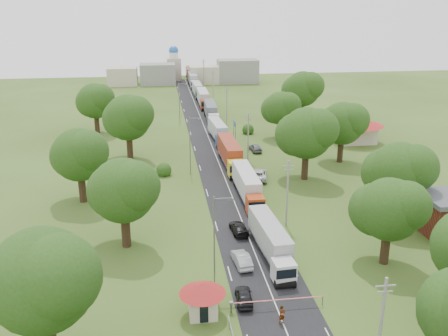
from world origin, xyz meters
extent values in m
plane|color=#354A18|center=(0.00, 0.00, 0.00)|extent=(260.00, 260.00, 0.00)
cube|color=black|center=(0.00, 20.00, 0.00)|extent=(8.00, 200.00, 0.04)
cylinder|color=slate|center=(-4.50, -25.00, 0.55)|extent=(0.20, 0.20, 1.10)
cube|color=slate|center=(-4.50, -25.00, 1.05)|extent=(0.35, 0.35, 0.25)
cylinder|color=red|center=(0.00, -25.00, 1.00)|extent=(9.00, 0.12, 0.12)
cylinder|color=slate|center=(4.50, -25.00, 0.50)|extent=(0.10, 0.10, 1.00)
cube|color=#BDB19D|center=(-7.20, -25.00, 1.20)|extent=(2.60, 2.60, 2.40)
cone|color=maroon|center=(-7.20, -25.00, 2.90)|extent=(4.40, 4.40, 1.10)
cube|color=black|center=(-5.89, -25.00, 1.40)|extent=(0.02, 1.20, 0.90)
cube|color=black|center=(-7.20, -26.31, 1.00)|extent=(0.80, 0.02, 1.90)
cylinder|color=slate|center=(5.20, 33.80, 2.00)|extent=(0.12, 0.12, 4.00)
cylinder|color=slate|center=(5.20, 36.20, 2.00)|extent=(0.12, 0.12, 4.00)
cube|color=navy|center=(5.20, 35.00, 3.60)|extent=(0.06, 3.00, 1.00)
cube|color=silver|center=(5.20, 35.00, 3.60)|extent=(0.07, 3.10, 0.06)
cylinder|color=gray|center=(5.50, -35.00, 4.50)|extent=(0.24, 0.24, 9.00)
cube|color=gray|center=(5.50, -35.00, 8.30)|extent=(1.60, 0.10, 0.10)
cube|color=gray|center=(5.50, -35.00, 7.80)|extent=(1.20, 0.10, 0.10)
cylinder|color=gray|center=(5.50, -7.00, 4.50)|extent=(0.24, 0.24, 9.00)
cube|color=gray|center=(5.50, -7.00, 8.30)|extent=(1.60, 0.10, 0.10)
cube|color=gray|center=(5.50, -7.00, 7.80)|extent=(1.20, 0.10, 0.10)
cylinder|color=gray|center=(5.50, 21.00, 4.50)|extent=(0.24, 0.24, 9.00)
cube|color=gray|center=(5.50, 21.00, 8.30)|extent=(1.60, 0.10, 0.10)
cube|color=gray|center=(5.50, 21.00, 7.80)|extent=(1.20, 0.10, 0.10)
cylinder|color=gray|center=(5.50, 49.00, 4.50)|extent=(0.24, 0.24, 9.00)
cube|color=gray|center=(5.50, 49.00, 8.30)|extent=(1.60, 0.10, 0.10)
cube|color=gray|center=(5.50, 49.00, 7.80)|extent=(1.20, 0.10, 0.10)
cylinder|color=gray|center=(5.50, 77.00, 4.50)|extent=(0.24, 0.24, 9.00)
cube|color=gray|center=(5.50, 77.00, 8.30)|extent=(1.60, 0.10, 0.10)
cube|color=gray|center=(5.50, 77.00, 7.80)|extent=(1.20, 0.10, 0.10)
cylinder|color=gray|center=(5.50, 105.00, 4.50)|extent=(0.24, 0.24, 9.00)
cube|color=gray|center=(5.50, 105.00, 8.30)|extent=(1.60, 0.10, 0.10)
cube|color=gray|center=(5.50, 105.00, 7.80)|extent=(1.20, 0.10, 0.10)
cylinder|color=slate|center=(-5.50, -20.00, 5.00)|extent=(0.16, 0.16, 10.00)
cube|color=slate|center=(-4.60, -20.00, 9.70)|extent=(1.80, 0.10, 0.10)
cube|color=slate|center=(-3.80, -20.00, 9.55)|extent=(0.50, 0.22, 0.15)
cylinder|color=slate|center=(-5.50, 15.00, 5.00)|extent=(0.16, 0.16, 10.00)
cube|color=slate|center=(-4.60, 15.00, 9.70)|extent=(1.80, 0.10, 0.10)
cube|color=slate|center=(-3.80, 15.00, 9.55)|extent=(0.50, 0.22, 0.15)
cylinder|color=slate|center=(-5.50, 50.00, 5.00)|extent=(0.16, 0.16, 10.00)
cube|color=slate|center=(-4.60, 50.00, 9.70)|extent=(1.80, 0.10, 0.10)
cube|color=slate|center=(-3.80, 50.00, 9.55)|extent=(0.50, 0.22, 0.15)
cylinder|color=#382616|center=(14.00, -18.00, 1.92)|extent=(1.04, 1.04, 3.85)
sphere|color=#243F11|center=(14.00, -18.00, 6.60)|extent=(7.00, 7.00, 7.00)
sphere|color=#243F11|center=(15.25, -19.00, 7.35)|extent=(5.50, 5.50, 5.50)
sphere|color=#243F11|center=(13.00, -16.75, 6.10)|extent=(6.00, 6.00, 6.00)
cylinder|color=#382616|center=(20.00, -8.00, 2.10)|extent=(1.08, 1.08, 4.20)
sphere|color=#243F11|center=(20.00, -8.00, 7.22)|extent=(7.70, 7.70, 7.70)
sphere|color=#243F11|center=(21.38, -9.10, 8.05)|extent=(6.05, 6.05, 6.05)
sphere|color=#243F11|center=(18.90, -6.62, 6.67)|extent=(6.60, 6.60, 6.60)
cylinder|color=#382616|center=(13.00, 10.00, 2.27)|extent=(1.12, 1.12, 4.55)
sphere|color=#243F11|center=(13.00, 10.00, 7.85)|extent=(8.40, 8.40, 8.40)
sphere|color=#243F11|center=(14.50, 8.80, 8.75)|extent=(6.60, 6.60, 6.60)
sphere|color=#243F11|center=(11.80, 11.50, 7.25)|extent=(7.20, 7.20, 7.20)
cylinder|color=#382616|center=(22.00, 18.00, 2.10)|extent=(1.08, 1.08, 4.20)
sphere|color=#243F11|center=(22.00, 18.00, 7.22)|extent=(7.70, 7.70, 7.70)
sphere|color=#243F11|center=(23.38, 16.90, 8.05)|extent=(6.05, 6.05, 6.05)
sphere|color=#243F11|center=(20.90, 19.38, 6.67)|extent=(6.60, 6.60, 6.60)
cylinder|color=#382616|center=(15.00, 35.00, 1.92)|extent=(1.04, 1.04, 3.85)
sphere|color=#243F11|center=(15.00, 35.00, 6.60)|extent=(7.00, 7.00, 7.00)
sphere|color=#243F11|center=(16.25, 34.00, 7.35)|extent=(5.50, 5.50, 5.50)
sphere|color=#243F11|center=(14.00, 36.25, 6.10)|extent=(6.00, 6.00, 6.00)
cylinder|color=#382616|center=(24.00, 50.00, 2.27)|extent=(1.12, 1.12, 4.55)
sphere|color=#243F11|center=(24.00, 50.00, 7.85)|extent=(8.40, 8.40, 8.40)
sphere|color=#243F11|center=(25.50, 48.80, 8.75)|extent=(6.60, 6.60, 6.60)
sphere|color=#243F11|center=(22.80, 51.50, 7.25)|extent=(7.20, 7.20, 7.20)
sphere|color=#243F11|center=(-20.00, -30.00, 7.85)|extent=(8.40, 8.40, 8.40)
sphere|color=#243F11|center=(-18.50, -31.20, 8.75)|extent=(6.60, 6.60, 6.60)
sphere|color=#243F11|center=(-21.20, -28.50, 7.25)|extent=(7.20, 7.20, 7.20)
cylinder|color=#382616|center=(-15.00, -10.00, 2.10)|extent=(1.08, 1.08, 4.20)
sphere|color=#243F11|center=(-15.00, -10.00, 7.22)|extent=(7.70, 7.70, 7.70)
sphere|color=#243F11|center=(-13.62, -11.10, 8.05)|extent=(6.05, 6.05, 6.05)
sphere|color=#243F11|center=(-16.10, -8.62, 6.67)|extent=(6.60, 6.60, 6.60)
cylinder|color=#382616|center=(-22.00, 5.00, 2.10)|extent=(1.08, 1.08, 4.20)
sphere|color=#243F11|center=(-22.00, 5.00, 7.22)|extent=(7.70, 7.70, 7.70)
sphere|color=#243F11|center=(-20.62, 3.90, 8.05)|extent=(6.05, 6.05, 6.05)
sphere|color=#243F11|center=(-23.10, 6.38, 6.67)|extent=(6.60, 6.60, 6.60)
cylinder|color=#382616|center=(-16.00, 25.00, 2.27)|extent=(1.12, 1.12, 4.55)
sphere|color=#243F11|center=(-16.00, 25.00, 7.85)|extent=(8.40, 8.40, 8.40)
sphere|color=#243F11|center=(-14.50, 23.80, 8.75)|extent=(6.60, 6.60, 6.60)
sphere|color=#243F11|center=(-17.20, 26.50, 7.25)|extent=(7.20, 7.20, 7.20)
cylinder|color=#382616|center=(-24.00, 45.00, 2.10)|extent=(1.08, 1.08, 4.20)
sphere|color=#243F11|center=(-24.00, 45.00, 7.22)|extent=(7.70, 7.70, 7.70)
sphere|color=#243F11|center=(-22.62, 43.90, 8.05)|extent=(6.05, 6.05, 6.05)
sphere|color=#243F11|center=(-25.10, 46.38, 6.67)|extent=(6.60, 6.60, 6.60)
cube|color=#BDB19D|center=(30.00, 30.00, 2.00)|extent=(7.00, 5.00, 4.00)
cone|color=maroon|center=(30.00, 30.00, 4.90)|extent=(10.08, 10.08, 1.80)
cube|color=gray|center=(-10.00, 110.00, 3.50)|extent=(12.00, 8.00, 7.00)
cube|color=#BDB19D|center=(6.00, 110.00, 3.00)|extent=(10.00, 8.00, 6.00)
cube|color=gray|center=(18.00, 110.00, 4.00)|extent=(14.00, 8.00, 8.00)
cube|color=#BDB19D|center=(-22.00, 110.00, 3.00)|extent=(10.00, 8.00, 6.00)
cube|color=#BDB19D|center=(-4.00, 118.00, 4.00)|extent=(5.00, 5.00, 8.00)
cylinder|color=silver|center=(-4.00, 118.00, 9.00)|extent=(3.20, 3.20, 2.00)
sphere|color=#2659B2|center=(-4.00, 118.00, 10.60)|extent=(3.40, 3.40, 3.40)
cube|color=silver|center=(1.68, -20.67, 1.45)|extent=(2.38, 2.38, 2.33)
cube|color=black|center=(1.68, -21.80, 1.77)|extent=(2.14, 0.16, 1.03)
cube|color=slate|center=(1.68, -21.74, 0.51)|extent=(2.06, 0.38, 0.33)
cube|color=slate|center=(1.68, -14.14, 0.70)|extent=(2.85, 10.85, 0.28)
cube|color=#A2A2A6|center=(1.68, -13.86, 2.38)|extent=(3.05, 11.14, 2.80)
cylinder|color=black|center=(1.68, -21.51, 0.47)|extent=(2.19, 0.93, 0.93)
cylinder|color=black|center=(1.68, -19.83, 0.47)|extent=(2.19, 0.93, 0.93)
cylinder|color=black|center=(1.68, -10.87, 0.47)|extent=(2.19, 0.93, 0.93)
cylinder|color=black|center=(1.68, -9.47, 0.47)|extent=(2.19, 0.93, 0.93)
cube|color=#AE3913|center=(2.11, -3.08, 1.51)|extent=(2.36, 2.36, 2.43)
cube|color=black|center=(2.11, -4.26, 1.85)|extent=(2.24, 0.04, 1.07)
cube|color=slate|center=(2.11, -4.20, 0.54)|extent=(2.14, 0.27, 0.34)
cube|color=slate|center=(2.11, 3.73, 0.73)|extent=(2.36, 11.21, 0.29)
cube|color=silver|center=(2.11, 4.02, 2.48)|extent=(2.56, 11.51, 2.92)
cylinder|color=black|center=(2.11, -3.96, 0.49)|extent=(2.29, 0.97, 0.97)
cylinder|color=black|center=(2.11, -2.21, 0.49)|extent=(2.29, 0.97, 0.97)
cylinder|color=black|center=(2.11, 7.14, 0.49)|extent=(2.29, 0.97, 0.97)
cylinder|color=black|center=(2.11, 8.60, 0.49)|extent=(2.29, 0.97, 0.97)
cube|color=yellow|center=(1.85, 12.06, 1.63)|extent=(2.57, 2.57, 2.62)
cube|color=black|center=(1.85, 10.79, 1.99)|extent=(2.41, 0.07, 1.15)
cube|color=slate|center=(1.85, 10.85, 0.58)|extent=(2.31, 0.30, 0.37)
cube|color=slate|center=(1.85, 19.41, 0.79)|extent=(2.67, 12.12, 0.31)
cube|color=maroon|center=(1.85, 19.72, 2.68)|extent=(2.89, 12.44, 3.15)
cylinder|color=black|center=(1.85, 11.11, 0.52)|extent=(2.47, 1.05, 1.05)
cylinder|color=black|center=(1.85, 13.00, 0.52)|extent=(2.47, 1.05, 1.05)
cylinder|color=black|center=(1.85, 23.08, 0.52)|extent=(2.47, 1.05, 1.05)
cylinder|color=black|center=(1.85, 24.66, 0.52)|extent=(2.47, 1.05, 1.05)
cube|color=navy|center=(1.79, 29.80, 1.43)|extent=(2.36, 2.36, 2.31)
cube|color=black|center=(1.79, 28.68, 1.76)|extent=(2.12, 0.16, 1.02)
cube|color=slate|center=(1.79, 28.74, 0.51)|extent=(2.05, 0.39, 0.32)
cube|color=slate|center=(1.79, 36.27, 0.69)|extent=(2.83, 10.74, 0.28)
cube|color=#B1B2B6|center=(1.79, 36.54, 2.36)|extent=(3.04, 11.03, 2.77)
cylinder|color=black|center=(1.79, 28.97, 0.46)|extent=(2.17, 0.92, 0.92)
cylinder|color=black|center=(1.79, 30.63, 0.46)|extent=(2.17, 0.92, 0.92)
cylinder|color=black|center=(1.79, 39.50, 0.46)|extent=(2.17, 0.92, 0.92)
cylinder|color=black|center=(1.79, 40.89, 0.46)|extent=(2.17, 0.92, 0.92)
cube|color=silver|center=(2.34, 48.13, 1.54)|extent=(2.46, 2.46, 2.48)
cube|color=black|center=(2.34, 46.93, 1.88)|extent=(2.28, 0.10, 1.09)
cube|color=slate|center=(2.34, 46.99, 0.55)|extent=(2.19, 0.33, 0.35)
cube|color=slate|center=(2.34, 55.06, 0.74)|extent=(2.70, 11.48, 0.30)
cube|color=#55575C|center=(2.34, 55.36, 2.53)|extent=(2.91, 11.78, 2.97)
cylinder|color=black|center=(2.34, 47.23, 0.50)|extent=(2.33, 0.99, 0.99)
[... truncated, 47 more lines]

